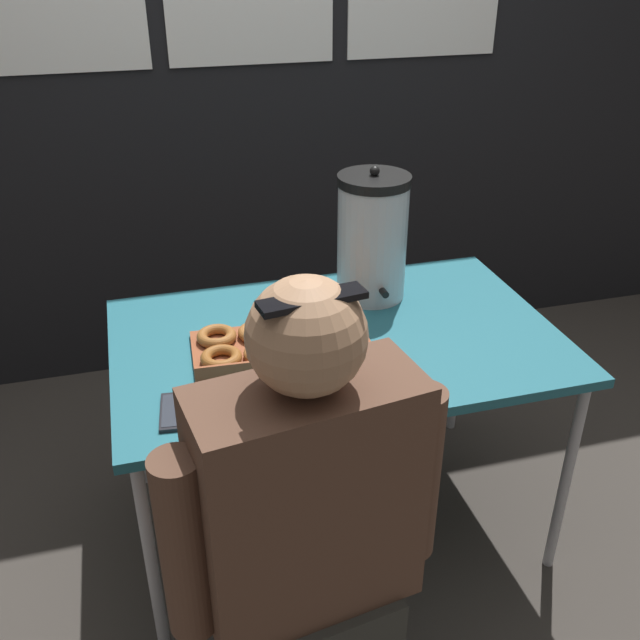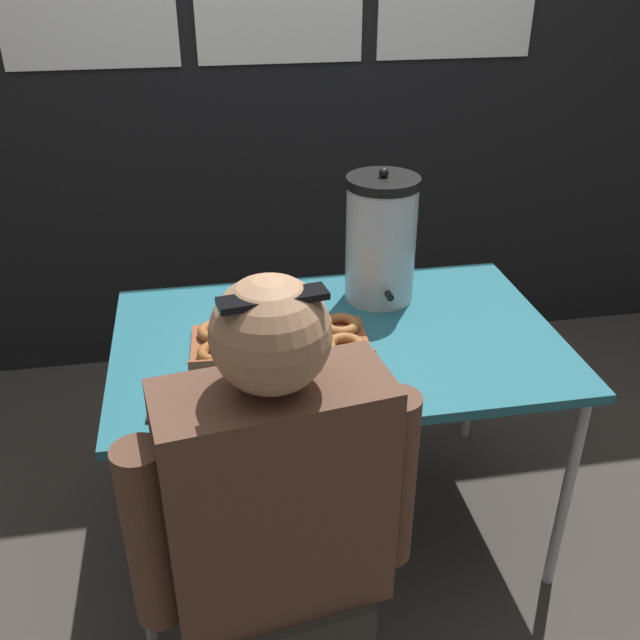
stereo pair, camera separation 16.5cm
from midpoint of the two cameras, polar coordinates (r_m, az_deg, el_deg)
ground_plane at (r=2.46m, az=3.18°, el=-15.72°), size 12.00×12.00×0.00m
back_wall at (r=2.95m, az=-1.60°, el=20.45°), size 6.00×0.11×2.57m
folding_table at (r=2.05m, az=3.68°, el=-2.51°), size 1.26×0.81×0.71m
donut_box at (r=1.96m, az=-0.79°, el=-1.81°), size 0.50×0.29×0.05m
coffee_urn at (r=2.18m, az=7.07°, el=6.39°), size 0.22×0.25×0.42m
cell_phone at (r=1.77m, az=-9.83°, el=-6.63°), size 0.08×0.16×0.01m
person_seated at (r=1.58m, az=-0.17°, el=-18.13°), size 0.60×0.30×1.21m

